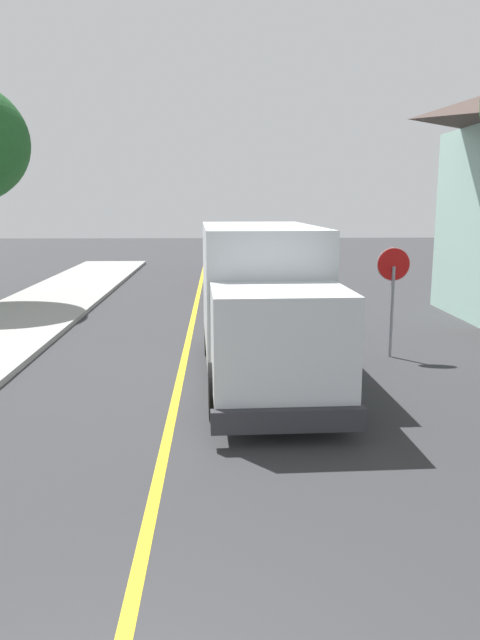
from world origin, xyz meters
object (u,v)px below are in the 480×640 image
Objects in this scene: parked_car_near at (269,290)px; parked_car_far at (236,255)px; box_truck at (262,295)px; parked_car_mid at (255,269)px; stop_sign at (393,281)px.

parked_car_far is (-0.73, 13.69, 0.00)m from parked_car_near.
box_truck reaches higher than parked_car_near.
parked_car_mid is 1.68× the size of stop_sign.
parked_car_mid is (0.68, 14.07, -0.97)m from box_truck.
stop_sign is (2.47, -6.01, 1.06)m from parked_car_near.
parked_car_far is at bearing 93.06° from parked_car_near.
box_truck is 14.12m from parked_car_mid.
parked_car_near is at bearing 84.27° from box_truck.
stop_sign reaches higher than parked_car_near.
parked_car_near is 0.99× the size of parked_car_mid.
parked_car_mid is 1.00× the size of parked_car_far.
parked_car_far is at bearing 89.91° from box_truck.
parked_car_near is at bearing -89.29° from parked_car_mid.
box_truck is at bearing -153.81° from stop_sign.
stop_sign is at bearing -67.62° from parked_car_near.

